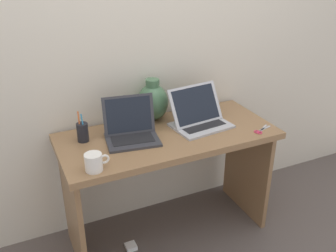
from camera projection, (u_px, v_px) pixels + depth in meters
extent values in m
plane|color=#564C47|center=(168.00, 231.00, 2.63)|extent=(6.00, 6.00, 0.00)
cube|color=beige|center=(146.00, 48.00, 2.38)|extent=(4.40, 0.04, 2.40)
cube|color=olive|center=(168.00, 136.00, 2.31)|extent=(1.31, 0.59, 0.04)
cube|color=olive|center=(73.00, 214.00, 2.24)|extent=(0.03, 0.50, 0.72)
cube|color=olive|center=(247.00, 167.00, 2.71)|extent=(0.03, 0.50, 0.72)
cube|color=#333338|center=(133.00, 140.00, 2.21)|extent=(0.33, 0.28, 0.01)
cube|color=black|center=(133.00, 138.00, 2.21)|extent=(0.26, 0.18, 0.00)
cube|color=#333338|center=(129.00, 115.00, 2.24)|extent=(0.31, 0.11, 0.23)
cube|color=black|center=(129.00, 115.00, 2.24)|extent=(0.27, 0.10, 0.20)
cube|color=#B2B2B7|center=(201.00, 126.00, 2.38)|extent=(0.37, 0.29, 0.01)
cube|color=black|center=(201.00, 124.00, 2.38)|extent=(0.29, 0.18, 0.00)
cube|color=#B2B2B7|center=(196.00, 105.00, 2.38)|extent=(0.36, 0.17, 0.23)
cube|color=black|center=(196.00, 105.00, 2.38)|extent=(0.32, 0.15, 0.20)
ellipsoid|color=#47704C|center=(153.00, 102.00, 2.44)|extent=(0.20, 0.20, 0.24)
cylinder|color=#47704C|center=(152.00, 83.00, 2.38)|extent=(0.09, 0.09, 0.05)
cylinder|color=white|center=(94.00, 162.00, 1.91)|extent=(0.09, 0.09, 0.09)
torus|color=white|center=(104.00, 159.00, 1.93)|extent=(0.05, 0.01, 0.05)
cylinder|color=black|center=(83.00, 132.00, 2.19)|extent=(0.07, 0.07, 0.11)
cylinder|color=#338CBF|center=(83.00, 125.00, 2.16)|extent=(0.02, 0.01, 0.14)
cylinder|color=orange|center=(79.00, 124.00, 2.16)|extent=(0.01, 0.03, 0.15)
cube|color=#B7B7BC|center=(264.00, 128.00, 2.37)|extent=(0.09, 0.07, 0.00)
cube|color=#B7B7BC|center=(265.00, 128.00, 2.36)|extent=(0.10, 0.04, 0.00)
torus|color=#D83359|center=(259.00, 133.00, 2.30)|extent=(0.03, 0.04, 0.01)
torus|color=#D83359|center=(257.00, 132.00, 2.31)|extent=(0.04, 0.04, 0.01)
cube|color=white|center=(131.00, 246.00, 2.48)|extent=(0.07, 0.07, 0.03)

